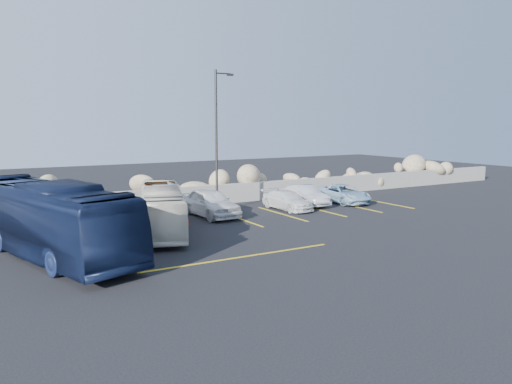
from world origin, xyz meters
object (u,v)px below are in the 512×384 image
tour_coach (48,219)px  lamppost (217,137)px  vintage_bus (162,209)px  car_c (287,200)px  car_d (343,194)px  car_b (306,195)px  car_a (210,203)px

tour_coach → lamppost: bearing=12.7°
vintage_bus → car_c: (8.47, 2.15, -0.55)m
lamppost → car_d: (8.33, -1.12, -3.72)m
car_c → vintage_bus: bearing=-169.0°
car_b → car_d: bearing=-7.3°
car_a → car_b: 6.67m
lamppost → car_c: 5.56m
tour_coach → car_a: size_ratio=2.35×
car_a → car_d: size_ratio=1.07×
vintage_bus → car_b: 10.67m
car_b → vintage_bus: bearing=-163.3°
vintage_bus → car_b: bearing=33.3°
lamppost → car_b: 6.79m
tour_coach → car_c: bearing=0.2°
car_a → car_b: bearing=-0.4°
vintage_bus → car_b: size_ratio=2.11×
car_d → vintage_bus: bearing=-166.1°
car_a → car_d: bearing=-3.8°
vintage_bus → car_a: vintage_bus is taller
car_b → tour_coach: bearing=-161.9°
lamppost → tour_coach: (-9.79, -5.39, -2.85)m
vintage_bus → car_c: 8.75m
car_d → car_b: bearing=174.8°
lamppost → vintage_bus: (-4.61, -3.54, -3.21)m
car_a → car_d: car_a is taller
lamppost → car_c: (3.85, -1.40, -3.75)m
lamppost → vintage_bus: bearing=-142.5°
car_a → car_c: (4.84, -0.30, -0.21)m
tour_coach → car_a: tour_coach is taller
car_b → car_c: bearing=-158.1°
lamppost → car_c: lamppost is taller
car_a → vintage_bus: bearing=-149.8°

